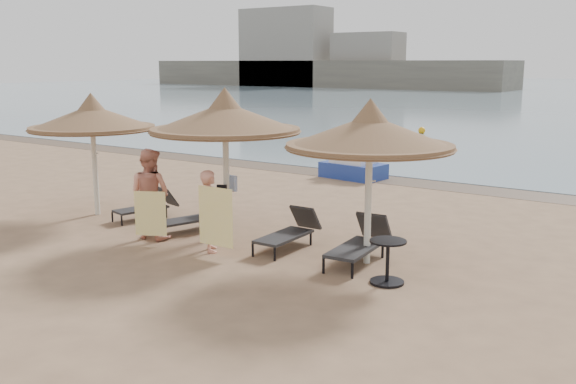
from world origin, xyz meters
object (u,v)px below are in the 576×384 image
palapa_right (370,133)px  lounger_far_right (361,242)px  lounger_near_left (193,217)px  side_table (387,263)px  person_left (150,187)px  lounger_near_right (290,231)px  palapa_left (92,118)px  palapa_center (225,118)px  person_right (210,205)px  pedal_boat (353,167)px  lounger_far_left (149,205)px

palapa_right → lounger_far_right: palapa_right is taller
lounger_near_left → side_table: size_ratio=2.21×
lounger_far_right → person_left: (-4.54, -1.07, 0.76)m
lounger_near_right → person_left: person_left is taller
palapa_right → lounger_near_right: bearing=178.5°
palapa_left → person_left: size_ratio=1.35×
palapa_left → side_table: 8.52m
palapa_center → person_right: size_ratio=1.70×
palapa_left → palapa_right: 7.43m
palapa_center → palapa_right: palapa_center is taller
lounger_near_left → side_table: 5.24m
pedal_boat → lounger_near_left: bearing=-80.7°
lounger_near_right → lounger_far_right: 1.63m
lounger_far_right → palapa_center: bearing=175.6°
lounger_far_right → pedal_boat: (-4.47, 7.89, -0.03)m
lounger_near_left → pedal_boat: bearing=110.6°
lounger_far_left → pedal_boat: size_ratio=0.77×
lounger_far_left → person_left: (1.37, -1.24, 0.82)m
person_right → pedal_boat: 9.16m
palapa_left → person_right: palapa_left is taller
palapa_left → person_left: palapa_left is taller
person_left → lounger_far_left: bearing=-47.9°
person_right → palapa_center: bearing=-21.6°
palapa_left → lounger_near_left: size_ratio=1.80×
side_table → pedal_boat: 10.31m
palapa_left → lounger_near_left: palapa_left is taller
palapa_center → lounger_far_left: bearing=176.8°
lounger_near_left → pedal_boat: (-0.25, 8.00, 0.02)m
palapa_center → side_table: palapa_center is taller
lounger_far_left → palapa_center: bearing=11.4°
lounger_near_left → pedal_boat: pedal_boat is taller
person_right → person_left: bearing=43.4°
palapa_left → palapa_center: bearing=4.3°
palapa_center → lounger_far_right: 3.98m
person_left → pedal_boat: (0.08, 8.96, -0.79)m
lounger_far_left → side_table: bearing=6.1°
palapa_center → palapa_right: bearing=-1.0°
lounger_near_left → side_table: (5.18, -0.76, 0.04)m
lounger_far_left → pedal_boat: bearing=94.0°
lounger_near_left → palapa_center: bearing=27.1°
lounger_near_right → person_right: bearing=-137.6°
lounger_near_right → lounger_far_left: bearing=177.4°
lounger_far_right → person_right: bearing=-162.8°
lounger_near_left → lounger_far_right: size_ratio=0.88×
lounger_far_left → person_left: bearing=-27.5°
person_left → person_right: (1.72, -0.03, -0.17)m
lounger_far_right → lounger_far_left: bearing=174.3°
lounger_near_left → lounger_far_right: (4.22, 0.11, 0.06)m
palapa_right → person_left: size_ratio=1.38×
palapa_right → side_table: 2.42m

